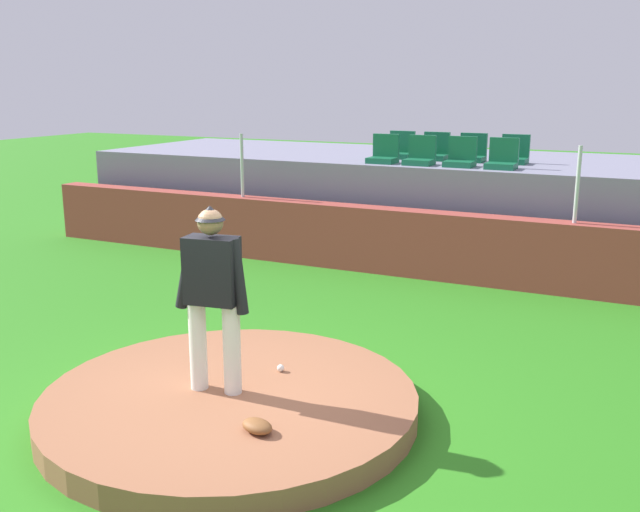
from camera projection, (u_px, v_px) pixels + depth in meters
name	position (u px, v px, depth m)	size (l,w,h in m)	color
ground_plane	(231.00, 414.00, 6.84)	(60.00, 60.00, 0.00)	#2C7D1B
pitchers_mound	(230.00, 403.00, 6.82)	(3.56, 3.56, 0.23)	#965E3F
pitcher	(213.00, 286.00, 6.59)	(0.75, 0.33, 1.78)	white
baseball	(281.00, 368.00, 7.26)	(0.07, 0.07, 0.07)	white
fielding_glove	(257.00, 426.00, 6.00)	(0.30, 0.20, 0.11)	brown
brick_barrier	(418.00, 244.00, 11.62)	(14.95, 0.40, 1.08)	#A04037
fence_post_left	(242.00, 165.00, 12.76)	(0.06, 0.06, 1.13)	silver
fence_post_right	(578.00, 185.00, 10.35)	(0.06, 0.06, 1.13)	silver
bleacher_platform	(460.00, 202.00, 13.79)	(14.44, 4.01, 1.70)	gray
stadium_chair_0	(384.00, 154.00, 12.69)	(0.48, 0.44, 0.50)	#15643E
stadium_chair_1	(420.00, 156.00, 12.41)	(0.48, 0.44, 0.50)	#15643E
stadium_chair_2	(461.00, 157.00, 12.14)	(0.48, 0.44, 0.50)	#15643E
stadium_chair_3	(502.00, 159.00, 11.83)	(0.48, 0.44, 0.50)	#15643E
stadium_chair_4	(400.00, 150.00, 13.49)	(0.48, 0.44, 0.50)	#15643E
stadium_chair_5	(435.00, 151.00, 13.20)	(0.48, 0.44, 0.50)	#15643E
stadium_chair_6	(472.00, 153.00, 12.92)	(0.48, 0.44, 0.50)	#15643E
stadium_chair_7	(514.00, 154.00, 12.60)	(0.48, 0.44, 0.50)	#15643E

